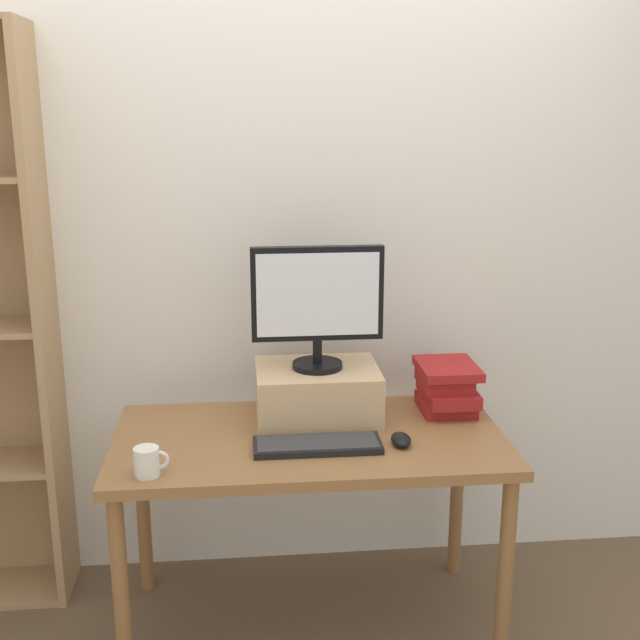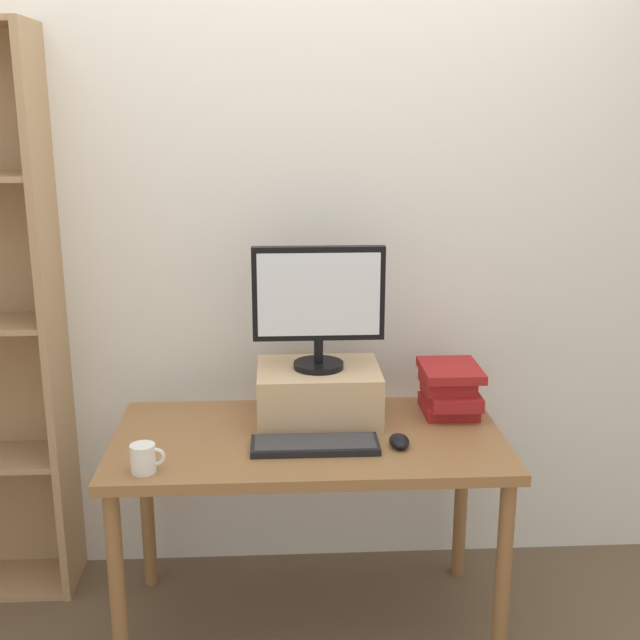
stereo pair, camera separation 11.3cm
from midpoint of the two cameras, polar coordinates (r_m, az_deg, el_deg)
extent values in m
plane|color=brown|center=(3.05, 0.36, -20.82)|extent=(12.00, 12.00, 0.00)
cube|color=silver|center=(3.02, -0.19, 5.70)|extent=(7.00, 0.08, 2.60)
cube|color=olive|center=(2.70, 0.38, -8.55)|extent=(1.30, 0.68, 0.04)
cylinder|color=olive|center=(2.65, -12.96, -18.37)|extent=(0.05, 0.05, 0.69)
cylinder|color=olive|center=(2.72, 14.09, -17.52)|extent=(0.05, 0.05, 0.69)
cylinder|color=olive|center=(3.15, -11.19, -12.58)|extent=(0.05, 0.05, 0.69)
cylinder|color=olive|center=(3.21, 11.03, -12.05)|extent=(0.05, 0.05, 0.69)
cube|color=tan|center=(2.99, -17.43, -0.37)|extent=(0.03, 0.28, 2.06)
cube|color=tan|center=(2.80, 1.06, -5.22)|extent=(0.42, 0.32, 0.18)
cylinder|color=black|center=(2.77, 1.07, -3.23)|extent=(0.17, 0.17, 0.02)
cylinder|color=black|center=(2.76, 1.08, -2.21)|extent=(0.03, 0.03, 0.08)
cube|color=black|center=(2.70, 1.10, 1.89)|extent=(0.45, 0.04, 0.32)
cube|color=silver|center=(2.68, 1.13, 1.80)|extent=(0.41, 0.00, 0.28)
cube|color=black|center=(2.59, 0.91, -8.91)|extent=(0.41, 0.15, 0.02)
cube|color=#333335|center=(2.59, 0.91, -8.65)|extent=(0.39, 0.13, 0.00)
ellipsoid|color=black|center=(2.62, 6.90, -8.56)|extent=(0.06, 0.10, 0.04)
cube|color=maroon|center=(2.92, 10.23, -6.07)|extent=(0.19, 0.21, 0.04)
cube|color=maroon|center=(2.91, 10.41, -5.25)|extent=(0.18, 0.27, 0.05)
cube|color=maroon|center=(2.90, 10.15, -4.31)|extent=(0.17, 0.21, 0.05)
cube|color=maroon|center=(2.88, 10.38, -3.54)|extent=(0.20, 0.25, 0.03)
cylinder|color=white|center=(2.47, -11.17, -9.65)|extent=(0.08, 0.08, 0.09)
torus|color=white|center=(2.46, -10.29, -9.56)|extent=(0.06, 0.01, 0.06)
camera|label=1|loc=(0.06, -88.76, 0.33)|focal=45.00mm
camera|label=2|loc=(0.06, 91.24, -0.33)|focal=45.00mm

